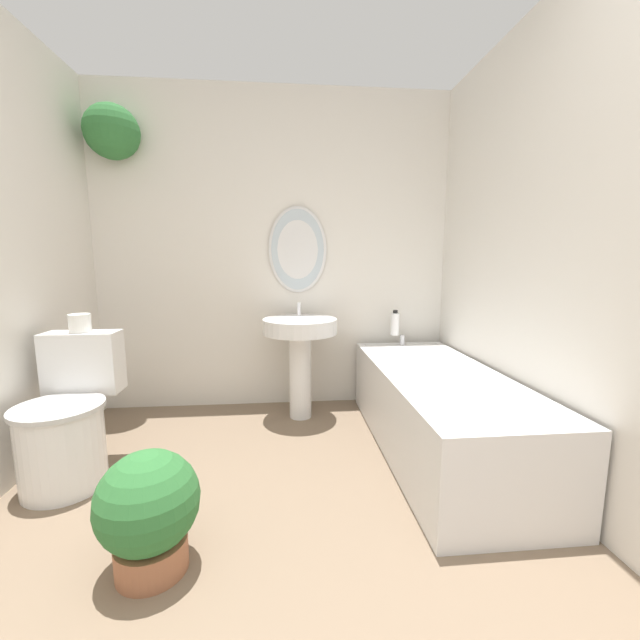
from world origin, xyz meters
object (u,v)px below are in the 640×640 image
at_px(toilet, 68,423).
at_px(bathtub, 438,409).
at_px(shampoo_bottle, 395,324).
at_px(toilet_paper_roll, 80,323).
at_px(pedestal_sink, 300,344).
at_px(potted_plant, 149,509).

distance_m(toilet, bathtub, 2.03).
distance_m(shampoo_bottle, toilet_paper_roll, 2.09).
xyz_separation_m(bathtub, toilet_paper_roll, (-2.03, 0.08, 0.54)).
relative_size(pedestal_sink, shampoo_bottle, 4.27).
bearing_deg(shampoo_bottle, toilet_paper_roll, -160.95).
bearing_deg(toilet_paper_roll, potted_plant, -55.08).
height_order(bathtub, shampoo_bottle, shampoo_bottle).
bearing_deg(toilet_paper_roll, shampoo_bottle, 19.05).
bearing_deg(shampoo_bottle, bathtub, -85.56).
bearing_deg(bathtub, shampoo_bottle, 94.44).
height_order(potted_plant, toilet_paper_roll, toilet_paper_roll).
relative_size(bathtub, potted_plant, 3.68).
xyz_separation_m(toilet, pedestal_sink, (1.23, 0.72, 0.24)).
bearing_deg(bathtub, toilet, -176.28).
height_order(pedestal_sink, potted_plant, pedestal_sink).
xyz_separation_m(shampoo_bottle, potted_plant, (-1.35, -1.56, -0.41)).
bearing_deg(pedestal_sink, shampoo_bottle, 12.53).
bearing_deg(toilet, bathtub, 3.72).
xyz_separation_m(bathtub, potted_plant, (-1.41, -0.80, -0.01)).
bearing_deg(pedestal_sink, toilet_paper_roll, -157.23).
distance_m(shampoo_bottle, potted_plant, 2.11).
distance_m(pedestal_sink, bathtub, 1.04).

